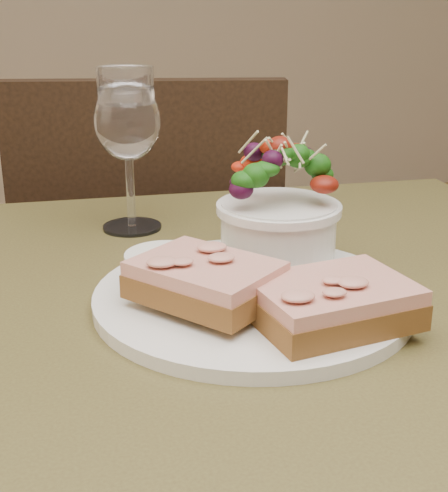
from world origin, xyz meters
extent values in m
cube|color=#44391D|center=(0.00, 0.00, 0.73)|extent=(0.80, 0.80, 0.04)
cylinder|color=black|center=(0.34, 0.34, 0.35)|extent=(0.05, 0.05, 0.71)
cube|color=black|center=(0.00, 0.67, 0.45)|extent=(0.48, 0.48, 0.04)
cube|color=black|center=(-0.04, 0.49, 0.68)|extent=(0.42, 0.11, 0.45)
cube|color=black|center=(0.00, 0.67, 0.23)|extent=(0.41, 0.41, 0.45)
cylinder|color=white|center=(0.01, 0.02, 0.76)|extent=(0.29, 0.29, 0.01)
cube|color=#513615|center=(0.06, -0.06, 0.77)|extent=(0.14, 0.11, 0.02)
cube|color=beige|center=(0.06, -0.06, 0.79)|extent=(0.14, 0.11, 0.01)
cube|color=#513615|center=(-0.04, -0.01, 0.78)|extent=(0.14, 0.15, 0.02)
cube|color=beige|center=(-0.04, -0.01, 0.80)|extent=(0.14, 0.14, 0.01)
cylinder|color=silver|center=(-0.07, 0.03, 0.78)|extent=(0.07, 0.07, 0.04)
cylinder|color=brown|center=(-0.07, 0.03, 0.80)|extent=(0.06, 0.06, 0.01)
cylinder|color=white|center=(0.05, 0.08, 0.79)|extent=(0.11, 0.11, 0.06)
ellipsoid|color=black|center=(0.05, 0.08, 0.85)|extent=(0.10, 0.10, 0.06)
ellipsoid|color=black|center=(-0.07, 0.10, 0.77)|extent=(0.04, 0.04, 0.01)
sphere|color=maroon|center=(-0.08, 0.09, 0.77)|extent=(0.02, 0.02, 0.02)
cylinder|color=white|center=(-0.08, 0.26, 0.75)|extent=(0.07, 0.07, 0.00)
cylinder|color=white|center=(-0.08, 0.26, 0.80)|extent=(0.01, 0.01, 0.09)
ellipsoid|color=white|center=(-0.08, 0.26, 0.88)|extent=(0.08, 0.08, 0.09)
camera|label=1|loc=(-0.14, -0.53, 1.01)|focal=50.00mm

